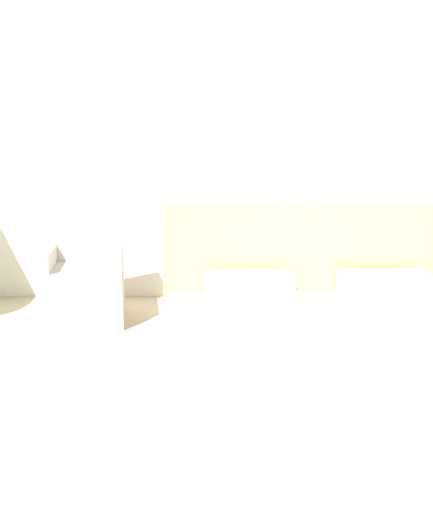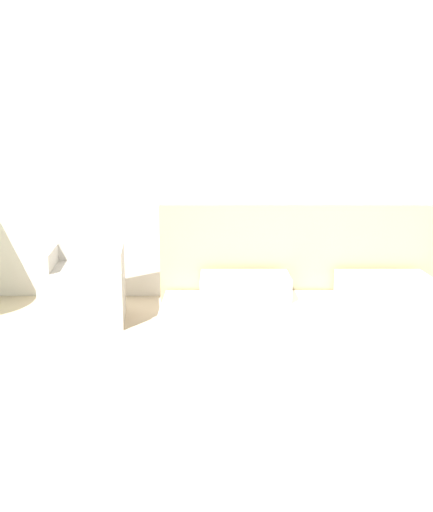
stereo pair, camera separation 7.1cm
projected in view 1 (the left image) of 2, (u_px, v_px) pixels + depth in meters
name	position (u px, v px, depth m)	size (l,w,h in m)	color
wall_back	(189.00, 144.00, 5.28)	(10.00, 0.06, 2.90)	silver
bed	(344.00, 395.00, 2.71)	(1.86, 2.07, 1.10)	#4C4238
armchair_near_window_left	(84.00, 287.00, 4.75)	(0.73, 0.69, 0.90)	#B7B2A8
armchair_near_window_right	(207.00, 286.00, 4.77)	(0.67, 0.63, 0.90)	#B7B2A8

